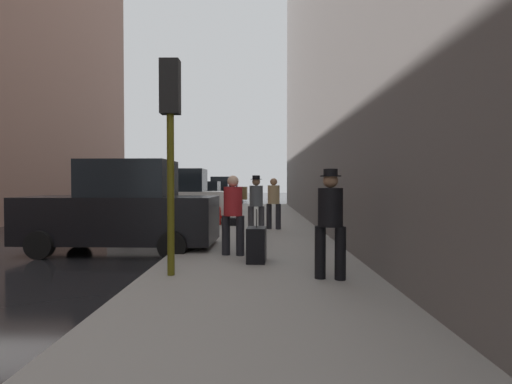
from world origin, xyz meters
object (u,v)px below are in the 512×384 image
object	(u,v)px
parked_bronze_suv	(222,191)
fire_hydrant	(218,216)
pedestrian_in_tan_coat	(274,201)
parked_black_suv	(123,210)
rolling_suitcase	(257,245)
traffic_light	(170,120)
parked_gray_coupe	(213,195)
duffel_bag	(232,222)
pedestrian_with_beanie	(256,202)
parked_white_van	(175,200)
parked_dark_green_sedan	(199,198)
parked_silver_sedan	(227,191)
pedestrian_with_fedora	(330,218)
pedestrian_in_red_jacket	(233,211)

from	to	relation	value
parked_bronze_suv	fire_hydrant	xyz separation A→B (m)	(1.80, -20.34, -0.54)
parked_bronze_suv	pedestrian_in_tan_coat	world-z (taller)	parked_bronze_suv
parked_black_suv	rolling_suitcase	distance (m)	3.84
traffic_light	rolling_suitcase	xyz separation A→B (m)	(1.43, 1.11, -2.27)
parked_gray_coupe	duffel_bag	world-z (taller)	parked_gray_coupe
duffel_bag	pedestrian_with_beanie	bearing A→B (deg)	-70.64
parked_white_van	parked_dark_green_sedan	world-z (taller)	parked_white_van
parked_silver_sedan	pedestrian_in_tan_coat	xyz separation A→B (m)	(3.82, -27.68, 0.26)
parked_silver_sedan	traffic_light	distance (m)	34.52
parked_white_van	pedestrian_with_fedora	xyz separation A→B (m)	(4.48, -9.25, 0.10)
rolling_suitcase	duffel_bag	xyz separation A→B (m)	(-0.95, 6.76, -0.20)
parked_black_suv	parked_silver_sedan	xyz separation A→B (m)	(0.00, 31.39, -0.18)
fire_hydrant	rolling_suitcase	bearing A→B (deg)	-77.91
parked_gray_coupe	parked_silver_sedan	distance (m)	12.56
parked_gray_coupe	pedestrian_in_tan_coat	world-z (taller)	pedestrian_in_tan_coat
parked_gray_coupe	pedestrian_with_fedora	bearing A→B (deg)	-78.54
parked_black_suv	pedestrian_with_fedora	xyz separation A→B (m)	(4.48, -3.28, 0.10)
pedestrian_with_fedora	rolling_suitcase	bearing A→B (deg)	131.11
pedestrian_in_tan_coat	duffel_bag	bearing A→B (deg)	142.42
parked_bronze_suv	traffic_light	xyz separation A→B (m)	(1.85, -28.37, 1.73)
traffic_light	duffel_bag	distance (m)	8.27
parked_silver_sedan	fire_hydrant	xyz separation A→B (m)	(1.80, -26.39, -0.35)
fire_hydrant	pedestrian_with_beanie	bearing A→B (deg)	-62.15
parked_black_suv	traffic_light	distance (m)	3.94
traffic_light	pedestrian_with_fedora	world-z (taller)	traffic_light
pedestrian_with_fedora	rolling_suitcase	size ratio (longest dim) A/B	1.71
pedestrian_with_beanie	rolling_suitcase	distance (m)	4.24
parked_dark_green_sedan	parked_gray_coupe	bearing A→B (deg)	90.00
parked_gray_coupe	rolling_suitcase	world-z (taller)	parked_gray_coupe
parked_white_van	pedestrian_in_tan_coat	distance (m)	4.43
parked_bronze_suv	pedestrian_with_beanie	xyz separation A→B (m)	(3.24, -23.06, 0.10)
fire_hydrant	pedestrian_with_fedora	distance (m)	8.73
parked_gray_coupe	pedestrian_with_beanie	bearing A→B (deg)	-78.92
parked_dark_green_sedan	pedestrian_with_beanie	bearing A→B (deg)	-72.15
parked_silver_sedan	fire_hydrant	bearing A→B (deg)	-86.09
parked_white_van	rolling_suitcase	world-z (taller)	parked_white_van
parked_silver_sedan	parked_bronze_suv	bearing A→B (deg)	-90.00
parked_black_suv	parked_white_van	distance (m)	5.97
traffic_light	pedestrian_with_fedora	distance (m)	3.10
parked_black_suv	parked_dark_green_sedan	distance (m)	12.34
pedestrian_in_red_jacket	rolling_suitcase	bearing A→B (deg)	-55.52
parked_white_van	pedestrian_with_fedora	bearing A→B (deg)	-64.15
fire_hydrant	pedestrian_in_tan_coat	xyz separation A→B (m)	(2.01, -1.29, 0.61)
parked_black_suv	duffel_bag	bearing A→B (deg)	64.29
parked_black_suv	pedestrian_in_red_jacket	size ratio (longest dim) A/B	2.72
fire_hydrant	duffel_bag	xyz separation A→B (m)	(0.53, -0.15, -0.21)
parked_dark_green_sedan	pedestrian_in_red_jacket	world-z (taller)	pedestrian_in_red_jacket
parked_dark_green_sedan	parked_bronze_suv	size ratio (longest dim) A/B	0.92
parked_gray_coupe	pedestrian_with_beanie	size ratio (longest dim) A/B	2.39
parked_silver_sedan	traffic_light	xyz separation A→B (m)	(1.85, -34.41, 1.91)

